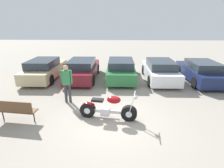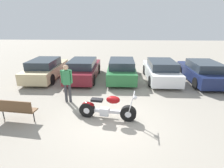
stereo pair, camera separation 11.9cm
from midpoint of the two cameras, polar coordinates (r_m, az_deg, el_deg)
ground_plane at (r=6.77m, az=0.19°, el=-11.90°), size 60.00×60.00×0.00m
motorcycle at (r=6.73m, az=-1.20°, el=-8.02°), size 2.22×0.76×1.11m
parked_car_champagne at (r=12.19m, az=-20.49°, el=4.60°), size 1.79×4.16×1.30m
parked_car_maroon at (r=11.47m, az=-9.01°, el=4.73°), size 1.79×4.16×1.30m
parked_car_green at (r=11.33m, az=3.45°, el=4.76°), size 1.79×4.16×1.30m
parked_car_white at (r=11.49m, az=15.87°, el=4.24°), size 1.79×4.16×1.30m
parked_car_navy at (r=12.11m, az=27.54°, el=3.50°), size 1.79×4.16×1.30m
park_bench at (r=7.37m, az=-28.66°, el=-6.95°), size 1.52×0.56×0.89m
person_standing at (r=8.07m, az=-14.14°, el=1.17°), size 0.52×0.24×1.77m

